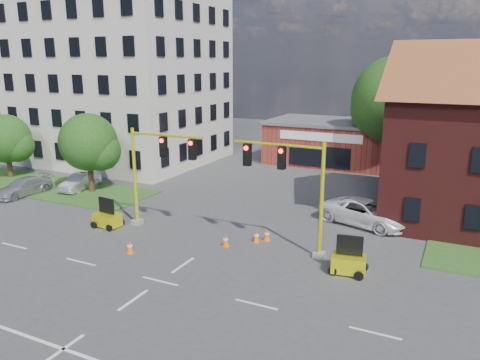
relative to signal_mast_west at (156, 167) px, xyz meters
The scene contains 19 objects.
ground 8.38m from the signal_mast_west, 54.01° to the right, with size 120.00×120.00×0.00m, color #424245.
grass_verge_nw 16.61m from the signal_mast_west, 165.65° to the left, with size 22.00×6.00×0.08m, color #2A511E.
lane_markings 10.73m from the signal_mast_west, 64.17° to the right, with size 60.00×36.00×0.01m, color white, non-canonical shape.
office_block 23.21m from the signal_mast_west, 134.52° to the left, with size 18.40×15.40×20.60m.
brick_shop 24.44m from the signal_mast_west, 79.71° to the left, with size 12.40×8.40×4.30m.
tree_large 24.04m from the signal_mast_west, 61.90° to the left, with size 8.27×7.88×10.71m.
tree_nw_front 10.47m from the signal_mast_west, 154.07° to the left, with size 4.71×4.48×6.27m.
tree_nw_rear 20.09m from the signal_mast_west, 165.35° to the left, with size 4.47×4.25×5.65m.
signal_mast_west is the anchor object (origin of this frame).
signal_mast_east 8.71m from the signal_mast_west, ahead, with size 5.30×0.60×6.20m.
trailer_west 4.66m from the signal_mast_west, 157.36° to the right, with size 1.69×1.21×1.81m.
trailer_east 12.69m from the signal_mast_west, ahead, with size 1.81×1.36×1.87m.
cone_a 5.41m from the signal_mast_west, 76.74° to the right, with size 0.40×0.40×0.70m.
cone_b 6.35m from the signal_mast_west, ahead, with size 0.40×0.40×0.70m.
cone_c 7.41m from the signal_mast_west, ahead, with size 0.40×0.40×0.70m.
cone_d 7.85m from the signal_mast_west, ahead, with size 0.40×0.40×0.70m.
pickup_white 13.46m from the signal_mast_west, 28.63° to the left, with size 2.65×5.76×1.60m, color white.
sedan_silver_front 12.36m from the signal_mast_west, 157.11° to the left, with size 1.39×3.99×1.31m, color #B3B5BB.
sedan_silver_rear 14.24m from the signal_mast_west, behind, with size 1.87×4.59×1.33m, color #B3B5BB.
Camera 1 is at (12.30, -16.61, 10.15)m, focal length 35.00 mm.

